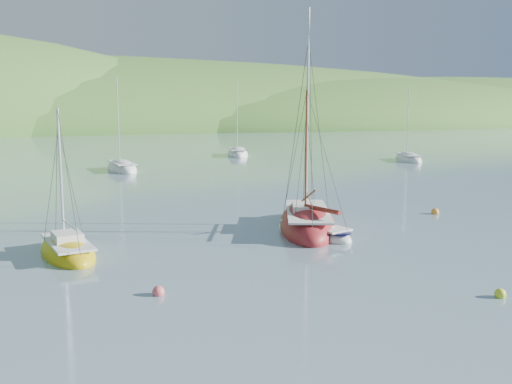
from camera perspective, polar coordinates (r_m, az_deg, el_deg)
name	(u,v)px	position (r m, az deg, el deg)	size (l,w,h in m)	color
ground	(355,289)	(22.01, 9.86, -9.54)	(700.00, 700.00, 0.00)	slate
shoreline_hills	(26,128)	(190.17, -22.02, 5.99)	(690.00, 135.00, 56.00)	#426A28
daysailer_white	(313,231)	(30.49, 5.75, -3.93)	(3.22, 5.63, 8.17)	white
sloop_red	(307,225)	(31.96, 5.15, -3.27)	(6.44, 9.36, 13.16)	maroon
sailboat_yellow	(68,252)	(27.71, -18.32, -5.67)	(2.88, 5.76, 7.34)	#B89B0C
distant_sloop_a	(122,169)	(61.74, -13.27, 2.26)	(3.03, 7.64, 10.72)	white
distant_sloop_b	(238,154)	(78.26, -1.84, 3.80)	(4.91, 8.22, 11.08)	white
distant_sloop_d	(408,159)	(73.28, 15.00, 3.17)	(4.61, 7.38, 9.94)	white
mooring_buoys	(327,246)	(27.82, 7.14, -5.35)	(23.20, 14.41, 0.50)	#C9D225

